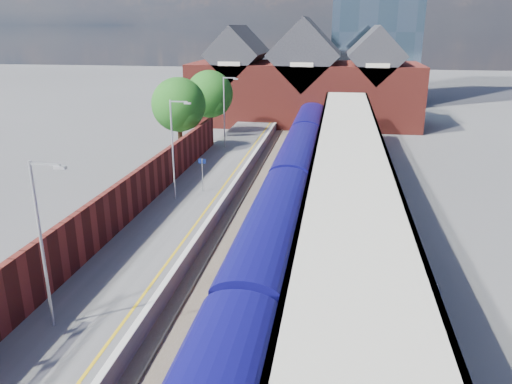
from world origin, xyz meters
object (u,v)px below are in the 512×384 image
lamp_post_c (174,144)px  parked_car_dark (382,248)px  lamp_post_d (225,108)px  parked_car_red (390,284)px  parked_car_blue (385,281)px  platform_sign (202,169)px  lamp_post_b (44,236)px  train (288,188)px

lamp_post_c → parked_car_dark: bearing=-28.3°
lamp_post_c → lamp_post_d: bearing=90.0°
parked_car_red → parked_car_blue: 0.33m
platform_sign → parked_car_red: bearing=-47.6°
lamp_post_b → parked_car_red: size_ratio=1.73×
train → parked_car_red: size_ratio=16.24×
parked_car_blue → parked_car_red: bearing=-136.7°
train → parked_car_blue: 12.85m
lamp_post_b → parked_car_red: bearing=18.1°
parked_car_red → lamp_post_b: bearing=123.5°
lamp_post_d → lamp_post_b: bearing=-90.0°
lamp_post_d → parked_car_blue: size_ratio=1.45×
train → parked_car_dark: 9.60m
platform_sign → parked_car_blue: (12.14, -13.25, -1.02)m
train → lamp_post_b: bearing=-115.7°
lamp_post_b → lamp_post_d: bearing=90.0°
lamp_post_d → parked_car_dark: size_ratio=1.74×
lamp_post_d → parked_car_dark: bearing=-59.7°
parked_car_red → parked_car_blue: size_ratio=0.84×
parked_car_dark → parked_car_blue: parked_car_blue is taller
lamp_post_c → parked_car_blue: bearing=-39.8°
lamp_post_d → parked_car_red: bearing=-63.5°
lamp_post_d → parked_car_blue: bearing=-63.6°
lamp_post_b → lamp_post_d: size_ratio=1.00×
lamp_post_b → lamp_post_c: same height
parked_car_dark → parked_car_blue: size_ratio=0.83×
lamp_post_c → parked_car_dark: lamp_post_c is taller
platform_sign → parked_car_dark: 15.47m
parked_car_blue → lamp_post_c: bearing=56.2°
lamp_post_c → parked_car_dark: (13.63, -7.35, -3.41)m
lamp_post_d → parked_car_red: 30.91m
parked_car_red → parked_car_blue: (-0.20, 0.27, -0.02)m
parked_car_blue → train: bearing=32.1°
train → lamp_post_c: size_ratio=9.41×
lamp_post_b → parked_car_blue: size_ratio=1.45×
train → parked_car_blue: train is taller
lamp_post_b → parked_car_blue: (13.50, 4.75, -3.32)m
lamp_post_c → lamp_post_d: (0.00, 16.00, 0.00)m
train → lamp_post_d: size_ratio=9.41×
lamp_post_d → parked_car_red: (13.71, -27.51, -3.30)m
parked_car_blue → platform_sign: bearing=48.5°
parked_car_dark → parked_car_blue: bearing=163.1°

